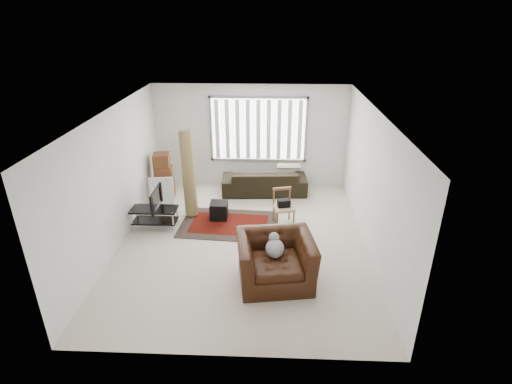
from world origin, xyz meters
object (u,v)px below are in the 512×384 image
(armchair, at_px, (275,257))
(sofa, at_px, (264,178))
(side_chair, at_px, (284,205))
(moving_boxes, at_px, (164,177))
(tv_stand, at_px, (155,214))

(armchair, bearing_deg, sofa, 85.72)
(sofa, relative_size, side_chair, 2.68)
(side_chair, distance_m, armchair, 2.09)
(sofa, xyz_separation_m, armchair, (0.27, -3.72, 0.07))
(sofa, distance_m, armchair, 3.73)
(moving_boxes, xyz_separation_m, armchair, (2.80, -3.36, -0.05))
(tv_stand, relative_size, side_chair, 1.21)
(sofa, xyz_separation_m, side_chair, (0.46, -1.64, 0.03))
(tv_stand, relative_size, sofa, 0.45)
(moving_boxes, bearing_deg, tv_stand, -83.05)
(sofa, relative_size, armchair, 1.48)
(moving_boxes, height_order, armchair, moving_boxes)
(armchair, bearing_deg, tv_stand, 137.92)
(moving_boxes, bearing_deg, armchair, -50.17)
(moving_boxes, distance_m, sofa, 2.55)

